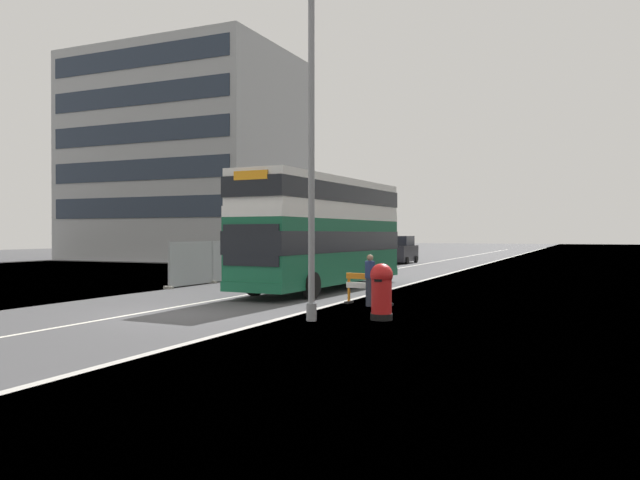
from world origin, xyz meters
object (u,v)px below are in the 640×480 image
(roadworks_barrier, at_px, (369,285))
(pedestrian_at_kerb, at_px, (370,280))
(double_decker_bus, at_px, (324,231))
(car_oncoming_near, at_px, (373,253))
(car_receding_mid, at_px, (401,251))
(red_pillar_postbox, at_px, (381,289))
(lamppost_foreground, at_px, (311,163))

(roadworks_barrier, xyz_separation_m, pedestrian_at_kerb, (0.20, -0.42, 0.21))
(double_decker_bus, distance_m, car_oncoming_near, 18.50)
(car_receding_mid, distance_m, pedestrian_at_kerb, 30.67)
(red_pillar_postbox, xyz_separation_m, car_oncoming_near, (-9.33, 25.97, 0.15))
(lamppost_foreground, bearing_deg, car_receding_mid, 102.57)
(car_oncoming_near, bearing_deg, double_decker_bus, -77.37)
(car_receding_mid, bearing_deg, double_decker_bus, -80.95)
(red_pillar_postbox, height_order, pedestrian_at_kerb, pedestrian_at_kerb)
(car_oncoming_near, relative_size, car_receding_mid, 1.04)
(double_decker_bus, relative_size, pedestrian_at_kerb, 6.72)
(car_receding_mid, relative_size, pedestrian_at_kerb, 2.49)
(double_decker_bus, height_order, red_pillar_postbox, double_decker_bus)
(roadworks_barrier, height_order, car_oncoming_near, car_oncoming_near)
(pedestrian_at_kerb, bearing_deg, red_pillar_postbox, -64.87)
(red_pillar_postbox, bearing_deg, car_oncoming_near, 109.76)
(lamppost_foreground, height_order, red_pillar_postbox, lamppost_foreground)
(red_pillar_postbox, height_order, roadworks_barrier, red_pillar_postbox)
(roadworks_barrier, distance_m, pedestrian_at_kerb, 0.52)
(red_pillar_postbox, height_order, car_oncoming_near, car_oncoming_near)
(car_oncoming_near, distance_m, car_receding_mid, 6.69)
(car_oncoming_near, bearing_deg, pedestrian_at_kerb, -70.98)
(red_pillar_postbox, distance_m, car_receding_mid, 33.94)
(lamppost_foreground, bearing_deg, car_oncoming_near, 105.75)
(lamppost_foreground, distance_m, red_pillar_postbox, 4.05)
(roadworks_barrier, height_order, car_receding_mid, car_receding_mid)
(double_decker_bus, bearing_deg, lamppost_foreground, -68.30)
(double_decker_bus, height_order, roadworks_barrier, double_decker_bus)
(roadworks_barrier, relative_size, car_receding_mid, 0.40)
(double_decker_bus, relative_size, roadworks_barrier, 6.81)
(double_decker_bus, height_order, car_receding_mid, double_decker_bus)
(lamppost_foreground, relative_size, car_receding_mid, 2.14)
(double_decker_bus, xyz_separation_m, car_oncoming_near, (-4.03, 17.99, -1.53))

